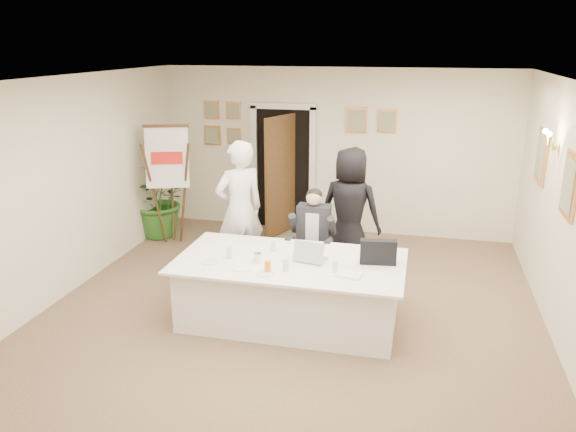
# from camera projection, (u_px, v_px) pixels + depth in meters

# --- Properties ---
(floor) EXTENTS (7.00, 7.00, 0.00)m
(floor) POSITION_uv_depth(u_px,v_px,m) (287.00, 320.00, 6.73)
(floor) COLOR brown
(floor) RESTS_ON ground
(ceiling) EXTENTS (6.00, 7.00, 0.02)m
(ceiling) POSITION_uv_depth(u_px,v_px,m) (287.00, 81.00, 5.89)
(ceiling) COLOR white
(ceiling) RESTS_ON wall_back
(wall_back) EXTENTS (6.00, 0.10, 2.80)m
(wall_back) POSITION_uv_depth(u_px,v_px,m) (335.00, 152.00, 9.56)
(wall_back) COLOR beige
(wall_back) RESTS_ON floor
(wall_front) EXTENTS (6.00, 0.10, 2.80)m
(wall_front) POSITION_uv_depth(u_px,v_px,m) (136.00, 387.00, 3.06)
(wall_front) COLOR beige
(wall_front) RESTS_ON floor
(wall_left) EXTENTS (0.10, 7.00, 2.80)m
(wall_left) POSITION_uv_depth(u_px,v_px,m) (53.00, 193.00, 6.98)
(wall_left) COLOR beige
(wall_left) RESTS_ON floor
(wall_right) EXTENTS (0.10, 7.00, 2.80)m
(wall_right) POSITION_uv_depth(u_px,v_px,m) (576.00, 229.00, 5.64)
(wall_right) COLOR beige
(wall_right) RESTS_ON floor
(doorway) EXTENTS (1.14, 0.86, 2.20)m
(doorway) POSITION_uv_depth(u_px,v_px,m) (282.00, 172.00, 9.69)
(doorway) COLOR black
(doorway) RESTS_ON floor
(pictures_back_wall) EXTENTS (3.40, 0.06, 0.80)m
(pictures_back_wall) POSITION_uv_depth(u_px,v_px,m) (289.00, 124.00, 9.57)
(pictures_back_wall) COLOR #DE904C
(pictures_back_wall) RESTS_ON wall_back
(pictures_right_wall) EXTENTS (0.06, 2.20, 0.80)m
(pictures_right_wall) POSITION_uv_depth(u_px,v_px,m) (553.00, 169.00, 6.66)
(pictures_right_wall) COLOR #DE904C
(pictures_right_wall) RESTS_ON wall_right
(wall_sconce) EXTENTS (0.20, 0.30, 0.24)m
(wall_sconce) POSITION_uv_depth(u_px,v_px,m) (551.00, 140.00, 6.57)
(wall_sconce) COLOR gold
(wall_sconce) RESTS_ON wall_right
(conference_table) EXTENTS (2.64, 1.41, 0.78)m
(conference_table) POSITION_uv_depth(u_px,v_px,m) (290.00, 290.00, 6.62)
(conference_table) COLOR white
(conference_table) RESTS_ON floor
(seated_man) EXTENTS (0.64, 0.67, 1.38)m
(seated_man) POSITION_uv_depth(u_px,v_px,m) (313.00, 238.00, 7.49)
(seated_man) COLOR black
(seated_man) RESTS_ON floor
(flip_chart) EXTENTS (0.70, 0.52, 1.93)m
(flip_chart) POSITION_uv_depth(u_px,v_px,m) (170.00, 191.00, 9.04)
(flip_chart) COLOR #362311
(flip_chart) RESTS_ON floor
(standing_man) EXTENTS (0.83, 0.82, 1.94)m
(standing_man) POSITION_uv_depth(u_px,v_px,m) (240.00, 210.00, 7.76)
(standing_man) COLOR white
(standing_man) RESTS_ON floor
(standing_woman) EXTENTS (0.98, 0.74, 1.81)m
(standing_woman) POSITION_uv_depth(u_px,v_px,m) (350.00, 210.00, 7.96)
(standing_woman) COLOR black
(standing_woman) RESTS_ON floor
(potted_palm) EXTENTS (1.24, 1.10, 1.30)m
(potted_palm) POSITION_uv_depth(u_px,v_px,m) (161.00, 199.00, 9.48)
(potted_palm) COLOR #2C6220
(potted_palm) RESTS_ON floor
(laptop) EXTENTS (0.42, 0.43, 0.28)m
(laptop) POSITION_uv_depth(u_px,v_px,m) (311.00, 248.00, 6.48)
(laptop) COLOR #B7BABC
(laptop) RESTS_ON conference_table
(laptop_bag) EXTENTS (0.42, 0.16, 0.29)m
(laptop_bag) POSITION_uv_depth(u_px,v_px,m) (378.00, 252.00, 6.35)
(laptop_bag) COLOR black
(laptop_bag) RESTS_ON conference_table
(paper_stack) EXTENTS (0.31, 0.24, 0.03)m
(paper_stack) POSITION_uv_depth(u_px,v_px,m) (349.00, 275.00, 6.06)
(paper_stack) COLOR white
(paper_stack) RESTS_ON conference_table
(plate_left) EXTENTS (0.23, 0.23, 0.01)m
(plate_left) POSITION_uv_depth(u_px,v_px,m) (211.00, 262.00, 6.42)
(plate_left) COLOR white
(plate_left) RESTS_ON conference_table
(plate_mid) EXTENTS (0.26, 0.26, 0.01)m
(plate_mid) POSITION_uv_depth(u_px,v_px,m) (242.00, 268.00, 6.26)
(plate_mid) COLOR white
(plate_mid) RESTS_ON conference_table
(plate_near) EXTENTS (0.25, 0.25, 0.01)m
(plate_near) POSITION_uv_depth(u_px,v_px,m) (265.00, 274.00, 6.11)
(plate_near) COLOR white
(plate_near) RESTS_ON conference_table
(glass_a) EXTENTS (0.09, 0.09, 0.14)m
(glass_a) POSITION_uv_depth(u_px,v_px,m) (229.00, 253.00, 6.54)
(glass_a) COLOR silver
(glass_a) RESTS_ON conference_table
(glass_b) EXTENTS (0.09, 0.09, 0.14)m
(glass_b) POSITION_uv_depth(u_px,v_px,m) (286.00, 265.00, 6.18)
(glass_b) COLOR silver
(glass_b) RESTS_ON conference_table
(glass_c) EXTENTS (0.07, 0.07, 0.14)m
(glass_c) POSITION_uv_depth(u_px,v_px,m) (335.00, 267.00, 6.13)
(glass_c) COLOR silver
(glass_c) RESTS_ON conference_table
(glass_d) EXTENTS (0.08, 0.08, 0.14)m
(glass_d) POSITION_uv_depth(u_px,v_px,m) (273.00, 246.00, 6.75)
(glass_d) COLOR silver
(glass_d) RESTS_ON conference_table
(oj_glass) EXTENTS (0.08, 0.08, 0.13)m
(oj_glass) POSITION_uv_depth(u_px,v_px,m) (268.00, 267.00, 6.14)
(oj_glass) COLOR orange
(oj_glass) RESTS_ON conference_table
(steel_jug) EXTENTS (0.11, 0.11, 0.11)m
(steel_jug) POSITION_uv_depth(u_px,v_px,m) (258.00, 258.00, 6.43)
(steel_jug) COLOR silver
(steel_jug) RESTS_ON conference_table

